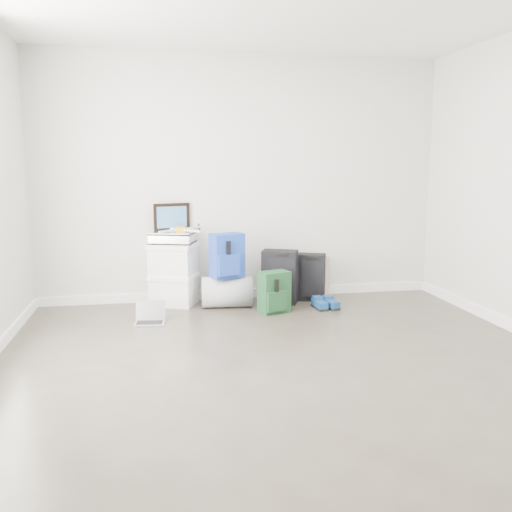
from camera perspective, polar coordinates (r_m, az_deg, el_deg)
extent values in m
plane|color=#373028|center=(3.93, 4.32, -13.15)|extent=(5.00, 5.00, 0.00)
cube|color=silver|center=(6.08, -1.55, 8.07)|extent=(4.50, 0.02, 2.70)
cube|color=white|center=(6.24, -1.48, -3.95)|extent=(4.50, 0.02, 0.10)
cube|color=white|center=(5.99, -8.62, -3.71)|extent=(0.55, 0.50, 0.29)
cube|color=white|center=(5.95, -8.66, -2.13)|extent=(0.58, 0.53, 0.04)
cube|color=white|center=(5.92, -8.71, -0.53)|extent=(0.55, 0.50, 0.29)
cube|color=white|center=(5.89, -8.75, 1.08)|extent=(0.58, 0.53, 0.04)
cube|color=#B2B2B7|center=(5.88, -8.77, 1.91)|extent=(0.52, 0.44, 0.13)
cube|color=black|center=(5.95, -8.85, 4.08)|extent=(0.39, 0.13, 0.30)
cube|color=teal|center=(5.94, -8.85, 4.07)|extent=(0.32, 0.09, 0.23)
cube|color=gold|center=(5.85, -8.00, 2.79)|extent=(0.11, 0.11, 0.05)
cube|color=white|center=(5.96, -6.98, 2.93)|extent=(0.24, 0.22, 0.02)
cube|color=white|center=(5.96, -9.01, 2.89)|extent=(0.22, 0.24, 0.02)
cube|color=white|center=(5.75, -9.07, 2.64)|extent=(0.24, 0.22, 0.02)
cube|color=white|center=(5.75, -6.96, 2.69)|extent=(0.22, 0.24, 0.02)
cylinder|color=gray|center=(5.83, -3.07, -3.79)|extent=(0.56, 0.38, 0.33)
cube|color=#173A98|center=(5.73, -3.08, 0.05)|extent=(0.38, 0.30, 0.47)
cube|color=#173A98|center=(5.63, -2.92, -0.94)|extent=(0.25, 0.15, 0.22)
cube|color=black|center=(5.97, 2.52, -2.20)|extent=(0.43, 0.35, 0.59)
cube|color=black|center=(5.85, 2.78, -2.45)|extent=(0.27, 0.13, 0.47)
cube|color=black|center=(5.80, 2.80, 0.21)|extent=(0.11, 0.07, 0.02)
cube|color=#143721|center=(5.61, 1.93, -3.79)|extent=(0.35, 0.28, 0.43)
cube|color=#143721|center=(5.54, 2.15, -4.77)|extent=(0.23, 0.13, 0.20)
cube|color=black|center=(6.13, 5.70, -2.22)|extent=(0.38, 0.30, 0.53)
cube|color=black|center=(6.02, 5.99, -2.43)|extent=(0.24, 0.12, 0.42)
cube|color=black|center=(5.98, 6.02, -0.14)|extent=(0.12, 0.06, 0.02)
cube|color=black|center=(5.83, 6.70, -5.40)|extent=(0.13, 0.27, 0.02)
cube|color=#174F8F|center=(5.81, 6.71, -4.99)|extent=(0.12, 0.26, 0.06)
cube|color=black|center=(5.86, 7.78, -5.34)|extent=(0.17, 0.28, 0.02)
cube|color=#174F8F|center=(5.85, 7.79, -4.93)|extent=(0.16, 0.27, 0.06)
cylinder|color=tan|center=(6.24, 7.03, -2.21)|extent=(0.16, 0.16, 0.48)
cube|color=#B9B8BD|center=(5.35, -11.14, -6.96)|extent=(0.31, 0.23, 0.01)
cube|color=black|center=(5.35, -11.14, -6.88)|extent=(0.26, 0.16, 0.00)
cube|color=black|center=(5.42, -11.04, -5.63)|extent=(0.28, 0.04, 0.19)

